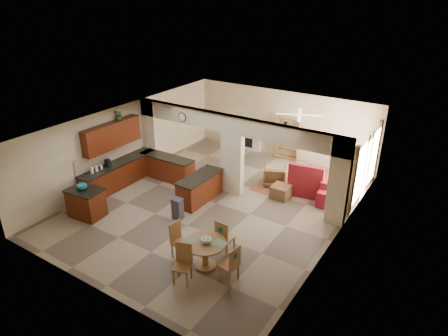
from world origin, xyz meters
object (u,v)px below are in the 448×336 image
Objects in this scene: dining_table at (205,250)px; sofa at (342,184)px; kitchen_island at (86,203)px; armchair at (275,175)px.

sofa reaches higher than dining_table.
kitchen_island is 6.55m from armchair.
sofa is at bearing 36.89° from kitchen_island.
armchair is at bearing 46.79° from kitchen_island.
armchair is (3.99, 5.20, -0.10)m from kitchen_island.
dining_table is (4.58, -0.02, 0.03)m from kitchen_island.
kitchen_island reaches higher than sofa.
dining_table is at bearing -5.95° from kitchen_island.
dining_table is at bearing 72.65° from armchair.
sofa is (1.71, 5.81, -0.10)m from dining_table.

